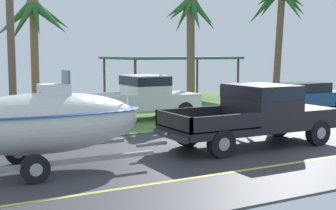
{
  "coord_description": "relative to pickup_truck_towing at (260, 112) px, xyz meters",
  "views": [
    {
      "loc": [
        -10.67,
        -10.74,
        2.87
      ],
      "look_at": [
        -4.14,
        1.3,
        1.34
      ],
      "focal_mm": 49.74,
      "sensor_mm": 36.0,
      "label": 1
    }
  ],
  "objects": [
    {
      "name": "parked_sedan_near",
      "position": [
        8.06,
        6.23,
        -0.38
      ],
      "size": [
        4.57,
        1.81,
        1.38
      ],
      "color": "#234C89",
      "rests_on": "ground"
    },
    {
      "name": "parked_pickup_background",
      "position": [
        -0.84,
        6.6,
        0.01
      ],
      "size": [
        5.46,
        2.01,
        1.93
      ],
      "color": "silver",
      "rests_on": "ground"
    },
    {
      "name": "pickup_truck_towing",
      "position": [
        0.0,
        0.0,
        0.0
      ],
      "size": [
        5.8,
        2.11,
        1.9
      ],
      "color": "black",
      "rests_on": "ground"
    },
    {
      "name": "boat_on_trailer",
      "position": [
        -6.69,
        -0.0,
        0.14
      ],
      "size": [
        6.08,
        2.24,
        2.46
      ],
      "color": "gray",
      "rests_on": "ground"
    },
    {
      "name": "utility_pole",
      "position": [
        -6.67,
        4.15,
        2.67
      ],
      "size": [
        0.24,
        1.8,
        7.14
      ],
      "color": "brown",
      "rests_on": "ground"
    },
    {
      "name": "palm_tree_mid",
      "position": [
        -5.17,
        7.42,
        2.86
      ],
      "size": [
        3.16,
        2.91,
        5.06
      ],
      "color": "brown",
      "rests_on": "ground"
    },
    {
      "name": "palm_tree_far_left",
      "position": [
        5.21,
        5.09,
        3.69
      ],
      "size": [
        3.07,
        2.97,
        6.03
      ],
      "color": "brown",
      "rests_on": "ground"
    },
    {
      "name": "carport_awning",
      "position": [
        4.16,
        13.41,
        1.48
      ],
      "size": [
        7.22,
        5.08,
        2.65
      ],
      "color": "#4C4238",
      "rests_on": "ground"
    },
    {
      "name": "ground",
      "position": [
        1.3,
        7.87,
        -1.06
      ],
      "size": [
        36.0,
        22.0,
        0.11
      ],
      "color": "#38383D"
    },
    {
      "name": "palm_tree_near_left",
      "position": [
        2.34,
        8.04,
        3.25
      ],
      "size": [
        2.97,
        2.94,
        5.75
      ],
      "color": "brown",
      "rests_on": "ground"
    }
  ]
}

